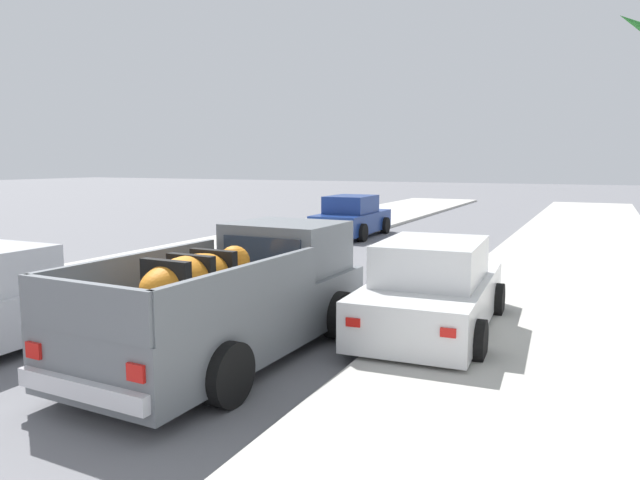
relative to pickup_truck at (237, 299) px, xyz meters
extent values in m
cube|color=beige|center=(-5.70, 5.72, -0.75)|extent=(4.70, 60.00, 0.12)
cube|color=beige|center=(4.13, 5.72, -0.75)|extent=(4.70, 60.00, 0.12)
cube|color=silver|center=(-4.74, 5.72, -0.76)|extent=(0.16, 60.00, 0.10)
cube|color=silver|center=(3.18, 5.72, -0.76)|extent=(0.16, 60.00, 0.10)
cube|color=slate|center=(-0.01, -0.17, -0.21)|extent=(2.07, 5.16, 0.80)
cube|color=slate|center=(0.04, 1.43, 0.59)|extent=(1.76, 1.55, 0.80)
cube|color=#283342|center=(0.02, 0.67, 0.61)|extent=(1.38, 0.10, 0.44)
cube|color=#283342|center=(0.07, 2.19, 0.61)|extent=(1.46, 0.10, 0.48)
cube|color=slate|center=(-0.94, -1.00, 0.47)|extent=(0.20, 3.30, 0.56)
cube|color=slate|center=(0.88, -1.06, 0.47)|extent=(0.20, 3.30, 0.56)
cube|color=slate|center=(-0.08, -2.68, 0.47)|extent=(1.88, 0.16, 0.56)
cube|color=silver|center=(-0.08, -2.77, -0.37)|extent=(1.83, 0.17, 0.20)
cylinder|color=black|center=(-0.94, 1.39, -0.43)|extent=(0.28, 0.77, 0.76)
cylinder|color=black|center=(1.02, 1.33, -0.43)|extent=(0.28, 0.77, 0.76)
cylinder|color=black|center=(-1.03, -1.54, -0.43)|extent=(0.28, 0.77, 0.76)
cylinder|color=black|center=(0.93, -1.60, -0.43)|extent=(0.28, 0.77, 0.76)
cube|color=red|center=(-0.83, -2.72, -0.07)|extent=(0.22, 0.05, 0.18)
cube|color=red|center=(0.67, -2.76, -0.07)|extent=(0.22, 0.05, 0.18)
ellipsoid|color=orange|center=(-0.03, -0.99, 0.49)|extent=(0.75, 1.72, 0.60)
sphere|color=orange|center=(0.00, -0.04, 0.57)|extent=(0.44, 0.44, 0.44)
cube|color=black|center=(-0.04, -1.45, 0.49)|extent=(0.72, 0.14, 0.61)
cube|color=black|center=(-0.03, -0.99, 0.49)|extent=(0.72, 0.14, 0.61)
cube|color=black|center=(-0.02, -0.52, 0.49)|extent=(0.72, 0.14, 0.61)
cube|color=#283342|center=(-3.45, -0.75, 0.38)|extent=(1.37, 0.09, 0.52)
cylinder|color=black|center=(-4.36, -0.33, -0.49)|extent=(0.23, 0.64, 0.64)
cylinder|color=black|center=(-2.56, -0.31, -0.49)|extent=(0.23, 0.64, 0.64)
cube|color=white|center=(-4.08, 0.48, -0.21)|extent=(0.20, 0.04, 0.10)
cube|color=white|center=(-2.85, 0.49, -0.21)|extent=(0.20, 0.04, 0.10)
cube|color=silver|center=(2.27, 2.30, -0.28)|extent=(1.99, 4.29, 0.72)
cube|color=silver|center=(2.27, 2.20, 0.40)|extent=(1.64, 2.18, 0.64)
cube|color=#283342|center=(2.22, 3.17, 0.38)|extent=(1.37, 0.16, 0.52)
cube|color=#283342|center=(2.33, 1.23, 0.38)|extent=(1.34, 0.16, 0.50)
cylinder|color=black|center=(1.29, 3.55, -0.49)|extent=(0.26, 0.65, 0.64)
cylinder|color=black|center=(3.09, 3.65, -0.49)|extent=(0.26, 0.65, 0.64)
cylinder|color=black|center=(1.44, 0.95, -0.49)|extent=(0.26, 0.65, 0.64)
cylinder|color=black|center=(3.24, 1.05, -0.49)|extent=(0.26, 0.65, 0.64)
cube|color=red|center=(1.75, 0.16, -0.17)|extent=(0.20, 0.05, 0.12)
cube|color=white|center=(1.53, 4.37, -0.21)|extent=(0.20, 0.05, 0.10)
cube|color=red|center=(3.02, 0.23, -0.17)|extent=(0.20, 0.05, 0.12)
cube|color=white|center=(2.76, 4.44, -0.21)|extent=(0.20, 0.05, 0.10)
cube|color=navy|center=(-3.79, 13.46, -0.28)|extent=(1.87, 4.24, 0.72)
cube|color=navy|center=(-3.78, 13.36, 0.40)|extent=(1.57, 2.14, 0.64)
cube|color=#283342|center=(-3.81, 14.33, 0.38)|extent=(1.37, 0.12, 0.52)
cube|color=#283342|center=(-3.76, 12.39, 0.38)|extent=(1.34, 0.11, 0.50)
cylinder|color=black|center=(-4.72, 14.74, -0.49)|extent=(0.24, 0.65, 0.64)
cylinder|color=black|center=(-2.92, 14.78, -0.49)|extent=(0.24, 0.65, 0.64)
cylinder|color=black|center=(-4.66, 12.13, -0.49)|extent=(0.24, 0.65, 0.64)
cylinder|color=black|center=(-2.85, 12.18, -0.49)|extent=(0.24, 0.65, 0.64)
cube|color=red|center=(-4.37, 11.33, -0.17)|extent=(0.20, 0.05, 0.12)
cube|color=white|center=(-4.46, 15.55, -0.21)|extent=(0.20, 0.05, 0.10)
cube|color=red|center=(-3.10, 11.36, -0.17)|extent=(0.20, 0.05, 0.12)
cube|color=white|center=(-3.23, 15.58, -0.21)|extent=(0.20, 0.05, 0.10)
camera|label=1|loc=(4.66, -6.93, 1.96)|focal=32.93mm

